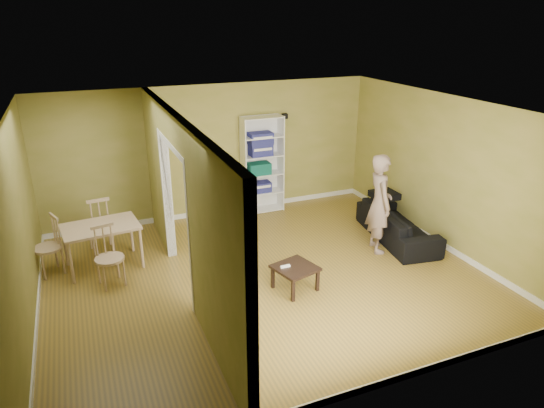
{
  "coord_description": "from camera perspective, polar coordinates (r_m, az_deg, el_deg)",
  "views": [
    {
      "loc": [
        -2.42,
        -6.17,
        3.8
      ],
      "look_at": [
        0.2,
        0.2,
        1.1
      ],
      "focal_mm": 32.0,
      "sensor_mm": 36.0,
      "label": 1
    }
  ],
  "objects": [
    {
      "name": "paper_box_navy_c",
      "position": [
        9.61,
        -1.38,
        7.79
      ],
      "size": [
        0.46,
        0.3,
        0.24
      ],
      "primitive_type": "cube",
      "color": "navy",
      "rests_on": "bookshelf"
    },
    {
      "name": "game_controller",
      "position": [
        7.1,
        1.57,
        -7.34
      ],
      "size": [
        0.15,
        0.04,
        0.03
      ],
      "primitive_type": "cube",
      "color": "white",
      "rests_on": "coffee_table"
    },
    {
      "name": "room_shell",
      "position": [
        7.09,
        -0.88,
        0.73
      ],
      "size": [
        6.5,
        6.5,
        6.5
      ],
      "color": "olive",
      "rests_on": "ground"
    },
    {
      "name": "chair_left",
      "position": [
        8.25,
        -24.93,
        -4.53
      ],
      "size": [
        0.56,
        0.56,
        0.95
      ],
      "primitive_type": null,
      "rotation": [
        0.0,
        0.0,
        -1.22
      ],
      "color": "#CDB688",
      "rests_on": "ground"
    },
    {
      "name": "bookshelf",
      "position": [
        9.82,
        -1.27,
        4.71
      ],
      "size": [
        0.83,
        0.36,
        1.96
      ],
      "color": "white",
      "rests_on": "ground"
    },
    {
      "name": "person",
      "position": [
        8.25,
        12.62,
        1.02
      ],
      "size": [
        0.84,
        0.73,
        2.0
      ],
      "primitive_type": "imported",
      "rotation": [
        0.0,
        0.0,
        1.32
      ],
      "color": "slate",
      "rests_on": "ground"
    },
    {
      "name": "partition",
      "position": [
        6.77,
        -10.37,
        -0.64
      ],
      "size": [
        0.22,
        5.5,
        2.6
      ],
      "primitive_type": null,
      "color": "#A2954C",
      "rests_on": "ground"
    },
    {
      "name": "wall_speaker",
      "position": [
        9.87,
        1.51,
        10.31
      ],
      "size": [
        0.1,
        0.1,
        0.1
      ],
      "primitive_type": "cube",
      "color": "black",
      "rests_on": "room_shell"
    },
    {
      "name": "paper_box_navy_b",
      "position": [
        9.68,
        -1.36,
        6.39
      ],
      "size": [
        0.44,
        0.29,
        0.23
      ],
      "primitive_type": "cube",
      "color": "navy",
      "rests_on": "bookshelf"
    },
    {
      "name": "chair_near",
      "position": [
        7.57,
        -18.6,
        -5.93
      ],
      "size": [
        0.51,
        0.51,
        0.94
      ],
      "primitive_type": null,
      "rotation": [
        0.0,
        0.0,
        0.22
      ],
      "color": "tan",
      "rests_on": "ground"
    },
    {
      "name": "dining_table",
      "position": [
        8.09,
        -19.51,
        -2.92
      ],
      "size": [
        1.15,
        0.76,
        0.72
      ],
      "rotation": [
        0.0,
        0.0,
        0.11
      ],
      "color": "tan",
      "rests_on": "ground"
    },
    {
      "name": "sofa",
      "position": [
        8.97,
        14.59,
        -1.8
      ],
      "size": [
        2.06,
        1.12,
        0.74
      ],
      "primitive_type": "imported",
      "rotation": [
        0.0,
        0.0,
        1.42
      ],
      "color": "black",
      "rests_on": "ground"
    },
    {
      "name": "coffee_table",
      "position": [
        7.15,
        2.74,
        -7.76
      ],
      "size": [
        0.56,
        0.56,
        0.37
      ],
      "rotation": [
        0.0,
        0.0,
        0.27
      ],
      "color": "black",
      "rests_on": "ground"
    },
    {
      "name": "paper_box_navy_a",
      "position": [
        9.9,
        -1.34,
        2.03
      ],
      "size": [
        0.4,
        0.26,
        0.2
      ],
      "primitive_type": "cube",
      "color": "#151F47",
      "rests_on": "bookshelf"
    },
    {
      "name": "paper_box_teal",
      "position": [
        9.77,
        -1.57,
        4.21
      ],
      "size": [
        0.45,
        0.29,
        0.23
      ],
      "primitive_type": "cube",
      "color": "#136060",
      "rests_on": "bookshelf"
    },
    {
      "name": "chair_far",
      "position": [
        8.71,
        -19.64,
        -2.15
      ],
      "size": [
        0.51,
        0.51,
        1.01
      ],
      "primitive_type": null,
      "rotation": [
        0.0,
        0.0,
        3.26
      ],
      "color": "tan",
      "rests_on": "ground"
    }
  ]
}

